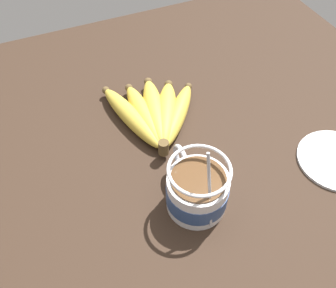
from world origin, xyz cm
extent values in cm
cube|color=#332319|center=(0.00, 0.00, 1.61)|extent=(112.76, 112.76, 3.22)
cylinder|color=silver|center=(-6.38, 2.39, 6.93)|extent=(10.24, 10.24, 7.43)
cylinder|color=navy|center=(-6.38, 2.39, 6.72)|extent=(10.44, 10.44, 3.50)
torus|color=silver|center=(-0.30, 2.39, 8.22)|extent=(5.71, 0.90, 5.71)
cylinder|color=brown|center=(-6.38, 2.39, 10.74)|extent=(9.04, 9.04, 0.40)
torus|color=silver|center=(-6.38, 2.39, 13.23)|extent=(10.24, 10.24, 0.60)
cylinder|color=#B2B2B7|center=(-9.95, 2.39, 12.03)|extent=(4.05, 0.50, 14.74)
ellipsoid|color=#B2B2B7|center=(-8.17, 2.39, 4.72)|extent=(3.00, 2.00, 0.80)
cylinder|color=brown|center=(5.48, 3.45, 5.97)|extent=(2.00, 2.00, 3.00)
ellipsoid|color=gold|center=(13.28, -2.98, 4.94)|extent=(16.26, 14.25, 3.45)
sphere|color=brown|center=(20.31, -8.77, 4.94)|extent=(1.55, 1.55, 1.55)
ellipsoid|color=gold|center=(14.39, -0.96, 5.23)|extent=(17.81, 11.53, 4.03)
sphere|color=brown|center=(22.41, -4.91, 5.23)|extent=(1.81, 1.81, 1.81)
ellipsoid|color=gold|center=(15.74, 1.06, 5.23)|extent=(19.49, 8.25, 4.03)
sphere|color=brown|center=(25.03, -1.10, 5.23)|extent=(1.81, 1.81, 1.81)
ellipsoid|color=gold|center=(15.72, 3.46, 5.09)|extent=(18.49, 3.77, 3.74)
sphere|color=brown|center=(24.96, 3.48, 5.09)|extent=(1.68, 1.68, 1.68)
ellipsoid|color=gold|center=(16.34, 6.01, 5.06)|extent=(20.63, 8.25, 3.68)
sphere|color=brown|center=(26.24, 8.35, 5.06)|extent=(1.65, 1.65, 1.65)
cylinder|color=silver|center=(-8.45, -26.29, 3.52)|extent=(14.76, 14.76, 0.60)
camera|label=1|loc=(-35.88, 20.41, 59.46)|focal=40.00mm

